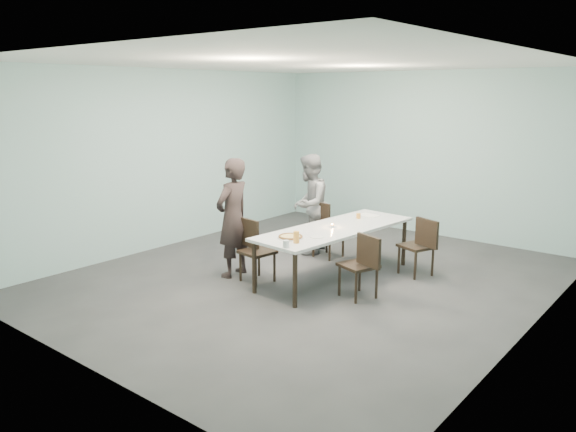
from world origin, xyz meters
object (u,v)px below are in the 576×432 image
Objects in this scene: beer_glass at (296,237)px; water_tumbler at (286,244)px; table at (335,231)px; diner_far at (309,204)px; chair_near_right at (363,262)px; chair_far_left at (325,226)px; chair_far_right at (421,243)px; amber_tumbler at (358,216)px; chair_near_left at (254,246)px; side_plate at (317,237)px; pizza at (291,237)px; tealight at (332,226)px; diner_near at (233,218)px.

beer_glass is 0.25m from water_tumbler.
diner_far is (-1.08, 0.83, 0.13)m from table.
chair_far_left is at bearing -22.10° from chair_near_right.
chair_far_right is at bearing 66.05° from beer_glass.
amber_tumbler is (-0.17, 1.95, -0.01)m from water_tumbler.
beer_glass is 1.70m from amber_tumbler.
chair_near_left is 10.88× the size of amber_tumbler.
table is 14.84× the size of side_plate.
diner_far is 1.88m from side_plate.
chair_near_right is at bearing 24.72° from pizza.
water_tumbler is 1.24m from tealight.
side_plate is 1.32m from amber_tumbler.
tealight is at bearing 97.37° from water_tumbler.
water_tumbler is at bearing -84.35° from table.
pizza is 6.07× the size of tealight.
chair_near_left is 0.51m from diner_near.
water_tumbler is 1.12× the size of amber_tumbler.
chair_far_left is at bearing 70.40° from diner_far.
beer_glass is (-0.82, -1.85, 0.32)m from chair_far_right.
diner_far reaches higher than chair_far_left.
table is 1.02m from beer_glass.
pizza is at bearing -134.31° from side_plate.
beer_glass is (0.09, -1.01, 0.13)m from table.
diner_far reaches higher than tealight.
tealight is at bearing -11.19° from chair_near_right.
table is at bearing 33.61° from diner_far.
pizza is 4.25× the size of amber_tumbler.
chair_far_left and chair_near_right have the same top height.
side_plate is 0.40m from beer_glass.
tealight is at bearing 84.57° from pizza.
chair_far_right is (1.76, 1.63, 0.00)m from chair_near_left.
chair_near_left is 1.02m from side_plate.
diner_near is 1.10m from pizza.
amber_tumbler is (0.71, -0.13, 0.29)m from chair_far_left.
table is 1.14m from chair_far_left.
chair_near_right is at bearing -55.67° from amber_tumbler.
diner_near is (-1.21, -0.82, 0.17)m from table.
tealight is at bearing 62.51° from chair_far_right.
beer_glass reaches higher than amber_tumbler.
chair_far_right reaches higher than pizza.
pizza is at bearing -64.50° from chair_far_left.
chair_near_right is at bearing 35.67° from diner_far.
chair_near_left is 1.62m from chair_far_left.
chair_far_right is (0.91, 0.84, -0.19)m from table.
beer_glass is (1.17, -1.84, 0.01)m from diner_far.
tealight is at bearing 97.25° from beer_glass.
chair_near_left is 1.00× the size of chair_far_left.
diner_near is 1.41m from water_tumbler.
beer_glass reaches higher than side_plate.
table is 1.27m from water_tumbler.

